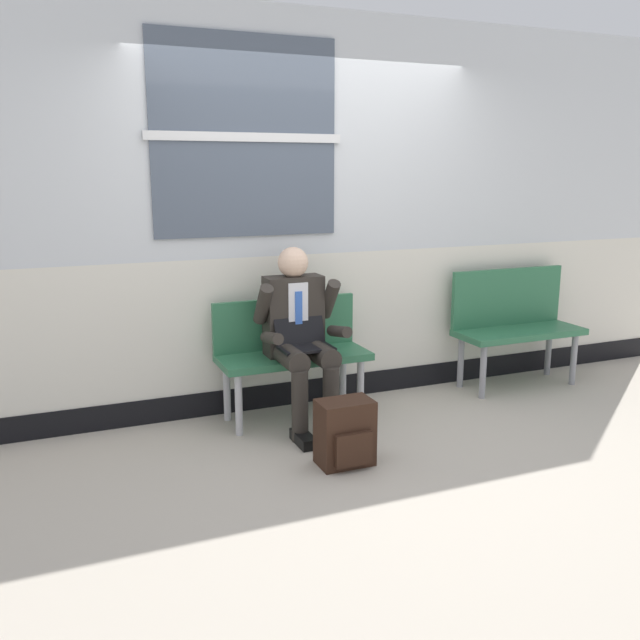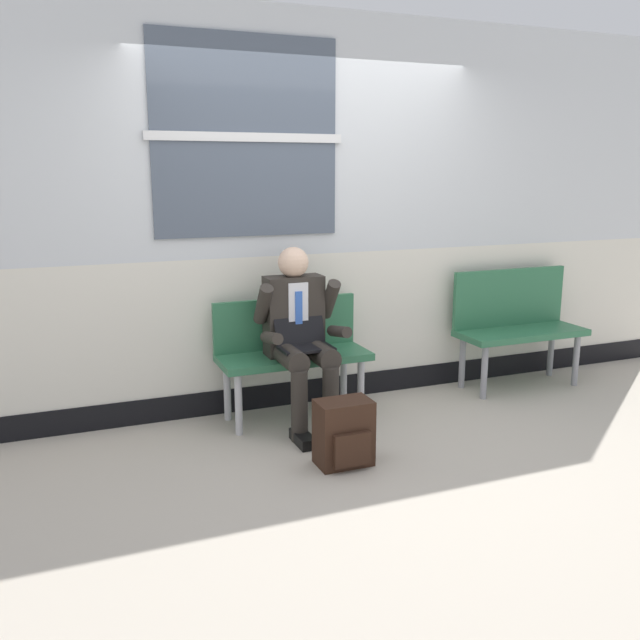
{
  "view_description": "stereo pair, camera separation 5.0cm",
  "coord_description": "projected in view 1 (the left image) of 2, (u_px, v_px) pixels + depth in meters",
  "views": [
    {
      "loc": [
        -1.82,
        -3.91,
        1.74
      ],
      "look_at": [
        -0.11,
        0.18,
        0.75
      ],
      "focal_mm": 38.09,
      "sensor_mm": 36.0,
      "label": 1
    },
    {
      "loc": [
        -1.78,
        -3.93,
        1.74
      ],
      "look_at": [
        -0.11,
        0.18,
        0.75
      ],
      "focal_mm": 38.09,
      "sensor_mm": 36.0,
      "label": 2
    }
  ],
  "objects": [
    {
      "name": "bench_with_person",
      "position": [
        291.0,
        348.0,
        4.79
      ],
      "size": [
        1.06,
        0.42,
        0.84
      ],
      "color": "#2D6B47",
      "rests_on": "ground"
    },
    {
      "name": "person_seated",
      "position": [
        300.0,
        333.0,
        4.59
      ],
      "size": [
        0.57,
        0.7,
        1.23
      ],
      "color": "#2D2823",
      "rests_on": "ground"
    },
    {
      "name": "station_wall",
      "position": [
        305.0,
        216.0,
        4.94
      ],
      "size": [
        6.91,
        0.17,
        2.82
      ],
      "color": "silver",
      "rests_on": "ground"
    },
    {
      "name": "ground_plane",
      "position": [
        346.0,
        432.0,
        4.59
      ],
      "size": [
        18.0,
        18.0,
        0.0
      ],
      "primitive_type": "plane",
      "color": "#B2A899"
    },
    {
      "name": "backpack",
      "position": [
        345.0,
        433.0,
        4.05
      ],
      "size": [
        0.33,
        0.25,
        0.4
      ],
      "color": "#331E14",
      "rests_on": "ground"
    },
    {
      "name": "bench_empty",
      "position": [
        514.0,
        320.0,
        5.53
      ],
      "size": [
        1.05,
        0.42,
        0.94
      ],
      "color": "#2D6B47",
      "rests_on": "ground"
    }
  ]
}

